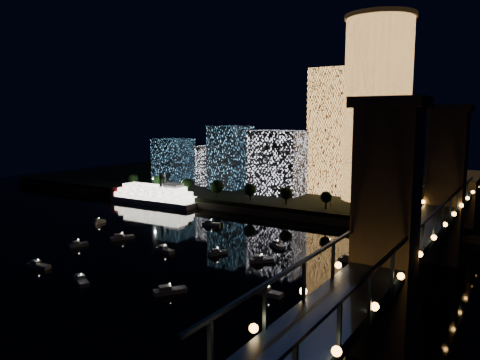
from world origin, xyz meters
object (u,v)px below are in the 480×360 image
object	(u,v)px
tower_cylindrical	(377,109)
truss_bridge	(411,246)
tower_rectangular	(332,131)
riverboat	(151,195)

from	to	relation	value
tower_cylindrical	truss_bridge	bearing A→B (deg)	-69.94
tower_rectangular	truss_bridge	size ratio (longest dim) A/B	0.25
tower_cylindrical	truss_bridge	world-z (taller)	tower_cylindrical
tower_cylindrical	truss_bridge	xyz separation A→B (m)	(43.92, -120.27, -33.86)
tower_cylindrical	truss_bridge	size ratio (longest dim) A/B	0.34
tower_rectangular	riverboat	xyz separation A→B (m)	(-79.86, -57.89, -34.10)
riverboat	truss_bridge	bearing A→B (deg)	-25.76
truss_bridge	riverboat	bearing A→B (deg)	154.24
tower_rectangular	riverboat	distance (m)	104.37
tower_cylindrical	truss_bridge	distance (m)	132.44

